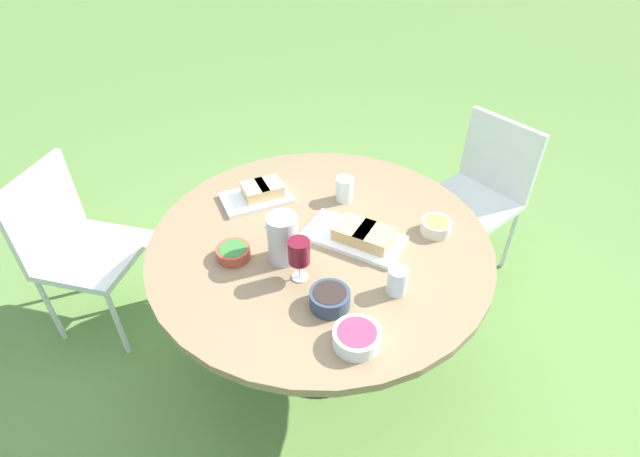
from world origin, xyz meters
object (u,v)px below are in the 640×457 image
at_px(chair_near_right, 74,240).
at_px(water_pitcher, 283,238).
at_px(dining_table, 320,257).
at_px(chair_near_left, 482,187).
at_px(wine_glass, 299,253).

bearing_deg(chair_near_right, water_pitcher, 132.30).
xyz_separation_m(dining_table, chair_near_left, (-1.13, -0.27, -0.16)).
bearing_deg(chair_near_right, chair_near_left, 165.72).
bearing_deg(water_pitcher, chair_near_left, -167.04).
distance_m(chair_near_right, water_pitcher, 1.17).
distance_m(dining_table, chair_near_right, 1.23).
relative_size(water_pitcher, wine_glass, 1.13).
xyz_separation_m(water_pitcher, wine_glass, (-0.01, 0.13, 0.02)).
bearing_deg(wine_glass, chair_near_left, -161.79).
relative_size(dining_table, chair_near_left, 1.55).
bearing_deg(chair_near_right, dining_table, 139.33).
distance_m(dining_table, chair_near_left, 1.18).
relative_size(chair_near_left, water_pitcher, 4.51).
bearing_deg(water_pitcher, wine_glass, 94.74).
relative_size(chair_near_right, water_pitcher, 4.51).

